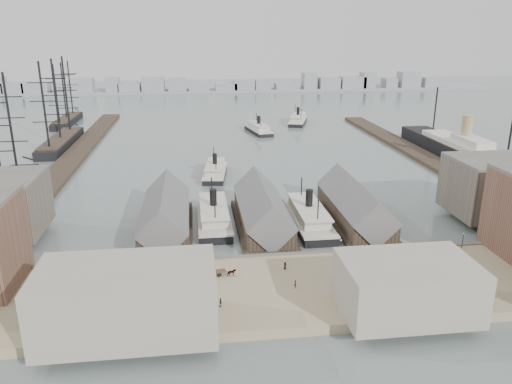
{
  "coord_description": "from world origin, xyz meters",
  "views": [
    {
      "loc": [
        -17.77,
        -109.2,
        51.83
      ],
      "look_at": [
        0.0,
        30.0,
        6.0
      ],
      "focal_mm": 35.0,
      "sensor_mm": 36.0,
      "label": 1
    }
  ],
  "objects": [
    {
      "name": "pedestrian_4",
      "position": [
        0.95,
        -12.51,
        2.84
      ],
      "size": [
        0.96,
        0.95,
        1.68
      ],
      "primitive_type": "imported",
      "rotation": [
        0.0,
        0.0,
        0.76
      ],
      "color": "black",
      "rests_on": "quay"
    },
    {
      "name": "ferry_docked_east",
      "position": [
        13.0,
        16.92,
        2.57
      ],
      "size": [
        9.21,
        30.69,
        10.96
      ],
      "color": "black",
      "rests_on": "ground"
    },
    {
      "name": "pedestrian_10",
      "position": [
        -38.96,
        -10.01,
        2.87
      ],
      "size": [
        0.57,
        1.07,
        1.74
      ],
      "primitive_type": "imported",
      "rotation": [
        0.0,
        0.0,
        4.56
      ],
      "color": "black",
      "rests_on": "quay"
    },
    {
      "name": "pedestrian_1",
      "position": [
        -34.42,
        -17.01,
        2.83
      ],
      "size": [
        0.88,
        0.98,
        1.66
      ],
      "primitive_type": "imported",
      "rotation": [
        0.0,
        0.0,
        1.2
      ],
      "color": "black",
      "rests_on": "quay"
    },
    {
      "name": "tram",
      "position": [
        36.79,
        -18.51,
        3.74
      ],
      "size": [
        3.88,
        9.84,
        3.41
      ],
      "rotation": [
        0.0,
        0.0,
        -0.15
      ],
      "color": "black",
      "rests_on": "quay"
    },
    {
      "name": "ground",
      "position": [
        0.0,
        0.0,
        0.0
      ],
      "size": [
        900.0,
        900.0,
        0.0
      ],
      "primitive_type": "plane",
      "color": "slate",
      "rests_on": "ground"
    },
    {
      "name": "pedestrian_8",
      "position": [
        32.24,
        -14.07,
        2.78
      ],
      "size": [
        0.99,
        0.62,
        1.57
      ],
      "primitive_type": "imported",
      "rotation": [
        0.0,
        0.0,
        2.86
      ],
      "color": "black",
      "rests_on": "quay"
    },
    {
      "name": "lamp_post_far_w",
      "position": [
        -45.0,
        -7.0,
        4.71
      ],
      "size": [
        0.44,
        0.44,
        3.92
      ],
      "color": "black",
      "rests_on": "quay"
    },
    {
      "name": "far_shore",
      "position": [
        -2.07,
        334.14,
        3.91
      ],
      "size": [
        500.0,
        40.0,
        15.72
      ],
      "color": "gray",
      "rests_on": "ground"
    },
    {
      "name": "lamp_post_near_w",
      "position": [
        -15.0,
        -7.0,
        4.71
      ],
      "size": [
        0.44,
        0.44,
        3.92
      ],
      "color": "black",
      "rests_on": "quay"
    },
    {
      "name": "ferry_shed_center",
      "position": [
        0.0,
        16.88,
        4.64
      ],
      "size": [
        14.0,
        42.0,
        12.6
      ],
      "color": "#2D231C",
      "rests_on": "ground"
    },
    {
      "name": "street_bldg_west",
      "position": [
        -30.0,
        -32.0,
        8.0
      ],
      "size": [
        30.0,
        16.0,
        12.0
      ],
      "primitive_type": "cube",
      "color": "gray",
      "rests_on": "quay"
    },
    {
      "name": "west_wharf",
      "position": [
        -68.0,
        100.0,
        0.8
      ],
      "size": [
        10.0,
        220.0,
        1.6
      ],
      "primitive_type": "cube",
      "color": "#2D231C",
      "rests_on": "ground"
    },
    {
      "name": "lamp_post_far_e",
      "position": [
        45.0,
        -7.0,
        4.71
      ],
      "size": [
        0.44,
        0.44,
        3.92
      ],
      "color": "black",
      "rests_on": "quay"
    },
    {
      "name": "pedestrian_6",
      "position": [
        20.17,
        -14.44,
        2.86
      ],
      "size": [
        1.06,
        1.01,
        1.73
      ],
      "primitive_type": "imported",
      "rotation": [
        0.0,
        0.0,
        3.72
      ],
      "color": "black",
      "rests_on": "quay"
    },
    {
      "name": "pedestrian_0",
      "position": [
        -40.78,
        -11.58,
        2.8
      ],
      "size": [
        0.66,
        0.54,
        1.6
      ],
      "primitive_type": "imported",
      "rotation": [
        0.0,
        0.0,
        0.21
      ],
      "color": "black",
      "rests_on": "quay"
    },
    {
      "name": "sailing_ship_far",
      "position": [
        -89.45,
        187.15,
        2.49
      ],
      "size": [
        8.4,
        46.64,
        34.52
      ],
      "color": "black",
      "rests_on": "ground"
    },
    {
      "name": "street_bldg_center",
      "position": [
        20.0,
        -32.0,
        7.0
      ],
      "size": [
        24.0,
        16.0,
        10.0
      ],
      "primitive_type": "cube",
      "color": "gray",
      "rests_on": "quay"
    },
    {
      "name": "ferry_open_near",
      "position": [
        -10.28,
        69.29,
        2.12
      ],
      "size": [
        10.72,
        26.1,
        9.05
      ],
      "rotation": [
        0.0,
        0.0,
        -0.13
      ],
      "color": "black",
      "rests_on": "ground"
    },
    {
      "name": "ferry_docked_west",
      "position": [
        -13.0,
        21.38,
        2.5
      ],
      "size": [
        8.95,
        29.82,
        10.65
      ],
      "color": "black",
      "rests_on": "ground"
    },
    {
      "name": "warehouse_east_back",
      "position": [
        68.0,
        15.0,
        9.5
      ],
      "size": [
        28.0,
        20.0,
        15.0
      ],
      "primitive_type": "cube",
      "color": "#60564C",
      "rests_on": "east_land"
    },
    {
      "name": "pedestrian_7",
      "position": [
        33.5,
        -22.6,
        2.9
      ],
      "size": [
        0.91,
        1.28,
        1.8
      ],
      "primitive_type": "imported",
      "rotation": [
        0.0,
        0.0,
        4.48
      ],
      "color": "black",
      "rests_on": "quay"
    },
    {
      "name": "ferry_open_mid",
      "position": [
        16.4,
        147.77,
        2.22
      ],
      "size": [
        12.8,
        27.52,
        9.46
      ],
      "rotation": [
        0.0,
        0.0,
        0.19
      ],
      "color": "black",
      "rests_on": "ground"
    },
    {
      "name": "pedestrian_5",
      "position": [
        1.52,
        -20.88,
        2.84
      ],
      "size": [
        0.51,
        0.66,
        1.68
      ],
      "primitive_type": "imported",
      "rotation": [
        0.0,
        0.0,
        1.68
      ],
      "color": "black",
      "rests_on": "quay"
    },
    {
      "name": "seawall",
      "position": [
        0.0,
        -5.2,
        1.15
      ],
      "size": [
        180.0,
        1.2,
        2.3
      ],
      "primitive_type": "cube",
      "color": "#59544C",
      "rests_on": "ground"
    },
    {
      "name": "ferry_shed_east",
      "position": [
        26.0,
        16.88,
        4.64
      ],
      "size": [
        14.0,
        42.0,
        12.6
      ],
      "color": "#2D231C",
      "rests_on": "ground"
    },
    {
      "name": "ferry_open_far",
      "position": [
        42.5,
        171.9,
        2.34
      ],
      "size": [
        16.63,
        29.16,
        9.98
      ],
      "rotation": [
        0.0,
        0.0,
        -0.32
      ],
      "color": "black",
      "rests_on": "ground"
    },
    {
      "name": "sailing_ship_mid",
      "position": [
        -78.71,
        126.96,
        2.85
      ],
      "size": [
        9.66,
        55.84,
        39.73
      ],
      "color": "black",
      "rests_on": "ground"
    },
    {
      "name": "horse_cart_left",
      "position": [
        -41.18,
        -16.71,
        2.81
      ],
      "size": [
        4.62,
        3.74,
        1.61
      ],
      "rotation": [
        0.0,
        0.0,
        0.98
      ],
      "color": "black",
      "rests_on": "quay"
    },
    {
      "name": "pedestrian_2",
      "position": [
        -17.12,
        -8.0,
        2.81
      ],
      "size": [
        0.87,
        1.17,
        1.62
      ],
      "primitive_type": "imported",
      "rotation": [
        0.0,
        0.0,
        5.0
      ],
      "color": "black",
      "rests_on": "quay"
    },
    {
      "name": "quay",
      "position": [
        0.0,
        -20.0,
        1.0
      ],
      "size": [
        180.0,
        30.0,
        2.0
      ],
      "primitive_type": "cube",
      "color": "gray",
      "rests_on": "ground"
    },
    {
      "name": "east_wharf",
      "position": [
        78.0,
        90.0,
        0.8
      ],
      "size": [
        10.0,
        180.0,
        1.6
      ],
      "primitive_type": "cube",
      "color": "#2D231C",
      "rests_on": "ground"
    },
    {
      "name": "ocean_steamer",
      "position": [
        92.0,
        77.36,
        4.11
      ],
      "size": [
        13.08,
        95.58,
        19.12
      ],
      "color": "black",
      "rests_on": "ground"
    },
    {
      "name": "horse_cart_center",
      "position": [
        -11.68,
        -14.05,
        2.79
      ],
      "size": [
        4.95,
        2.14,
        1.54
      ],
      "rotation": [
        0.0,
        0.0,
        1.78
      ],
      "color": "black",
      "rests_on": "quay"
    },
    {
      "name": "horse_cart_right",
      "position": [
        26.45,
        -19.54,
        2.76
      ],
      "size": [
        4.69,
        2.2,
        1.44
      ],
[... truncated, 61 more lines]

